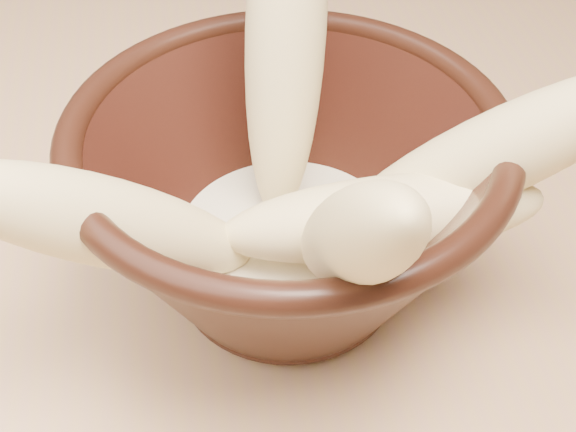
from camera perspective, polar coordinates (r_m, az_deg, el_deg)
The scene contains 8 objects.
table at distance 0.57m, azimuth -12.68°, elevation -7.14°, with size 1.20×0.80×0.75m.
bowl at distance 0.42m, azimuth 0.00°, elevation 1.05°, with size 0.23×0.23×0.12m.
milk_puddle at distance 0.44m, azimuth -0.00°, elevation -1.87°, with size 0.13×0.13×0.02m, color beige.
banana_upright at distance 0.42m, azimuth -0.15°, elevation 13.16°, with size 0.04×0.04×0.21m, color #E5D187.
banana_left at distance 0.37m, azimuth -12.46°, elevation -0.52°, with size 0.04×0.04×0.17m, color #E5D187.
banana_right at distance 0.40m, azimuth 13.77°, elevation 3.88°, with size 0.04×0.04×0.18m, color #E5D187.
banana_across at distance 0.40m, azimuth 6.44°, elevation -0.14°, with size 0.04×0.04×0.16m, color #E5D187.
banana_front at distance 0.34m, azimuth 4.83°, elevation -1.61°, with size 0.04×0.04×0.19m, color #E5D187.
Camera 1 is at (0.06, -0.37, 1.10)m, focal length 50.00 mm.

